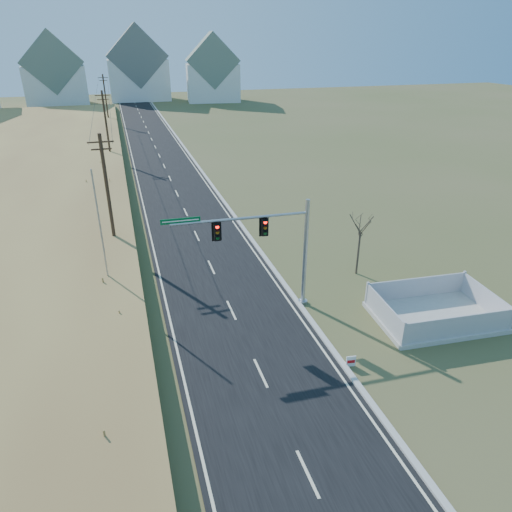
% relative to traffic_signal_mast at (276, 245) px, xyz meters
% --- Properties ---
extents(ground, '(260.00, 260.00, 0.00)m').
position_rel_traffic_signal_mast_xyz_m(ground, '(-2.66, -3.70, -4.20)').
color(ground, '#495227').
rests_on(ground, ground).
extents(road, '(8.00, 180.00, 0.06)m').
position_rel_traffic_signal_mast_xyz_m(road, '(-2.66, 46.30, -4.17)').
color(road, black).
rests_on(road, ground).
extents(curb, '(0.30, 180.00, 0.18)m').
position_rel_traffic_signal_mast_xyz_m(curb, '(1.49, 46.30, -4.11)').
color(curb, '#B2AFA8').
rests_on(curb, ground).
extents(utility_pole_near, '(1.80, 0.26, 9.00)m').
position_rel_traffic_signal_mast_xyz_m(utility_pole_near, '(-9.16, 11.30, 0.48)').
color(utility_pole_near, '#422D1E').
rests_on(utility_pole_near, ground).
extents(utility_pole_mid, '(1.80, 0.26, 9.00)m').
position_rel_traffic_signal_mast_xyz_m(utility_pole_mid, '(-9.16, 41.30, 0.48)').
color(utility_pole_mid, '#422D1E').
rests_on(utility_pole_mid, ground).
extents(utility_pole_far, '(1.80, 0.26, 9.00)m').
position_rel_traffic_signal_mast_xyz_m(utility_pole_far, '(-9.16, 71.30, 0.48)').
color(utility_pole_far, '#422D1E').
rests_on(utility_pole_far, ground).
extents(condo_nnw, '(14.93, 11.17, 17.03)m').
position_rel_traffic_signal_mast_xyz_m(condo_nnw, '(-20.66, 104.30, 2.73)').
color(condo_nnw, white).
rests_on(condo_nnw, ground).
extents(condo_n, '(15.27, 10.20, 18.54)m').
position_rel_traffic_signal_mast_xyz_m(condo_n, '(-0.66, 108.30, 3.41)').
color(condo_n, white).
rests_on(condo_n, ground).
extents(condo_ne, '(14.12, 10.51, 16.52)m').
position_rel_traffic_signal_mast_xyz_m(condo_ne, '(17.34, 100.30, 2.63)').
color(condo_ne, white).
rests_on(condo_ne, ground).
extents(traffic_signal_mast, '(8.52, 0.67, 6.78)m').
position_rel_traffic_signal_mast_xyz_m(traffic_signal_mast, '(0.00, 0.00, 0.00)').
color(traffic_signal_mast, '#9EA0A5').
rests_on(traffic_signal_mast, ground).
extents(fence_enclosure, '(7.21, 5.17, 1.58)m').
position_rel_traffic_signal_mast_xyz_m(fence_enclosure, '(8.56, -3.97, -3.90)').
color(fence_enclosure, '#B7B5AD').
rests_on(fence_enclosure, ground).
extents(open_sign, '(0.50, 0.12, 0.62)m').
position_rel_traffic_signal_mast_xyz_m(open_sign, '(1.84, -6.47, -3.88)').
color(open_sign, white).
rests_on(open_sign, ground).
extents(flagpole, '(0.37, 0.37, 8.20)m').
position_rel_traffic_signal_mast_xyz_m(flagpole, '(-9.66, 4.64, -0.93)').
color(flagpole, '#B7B5AD').
rests_on(flagpole, ground).
extents(bare_tree, '(1.76, 1.76, 4.67)m').
position_rel_traffic_signal_mast_xyz_m(bare_tree, '(6.94, 2.54, -0.44)').
color(bare_tree, '#4C3F33').
rests_on(bare_tree, ground).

